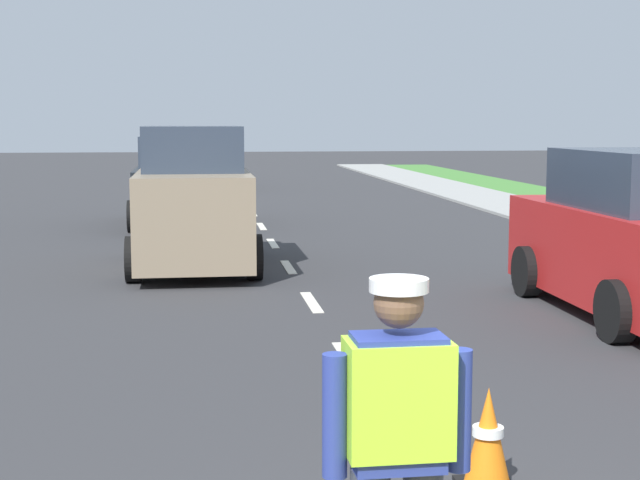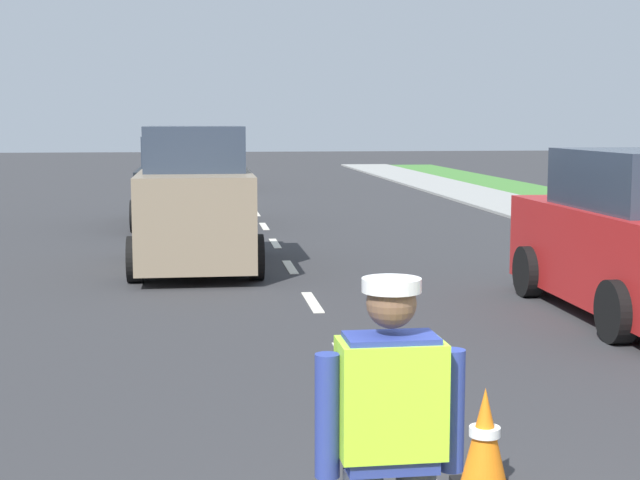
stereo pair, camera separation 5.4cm
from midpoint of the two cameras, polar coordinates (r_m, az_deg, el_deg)
ground_plane at (r=24.53m, az=-4.14°, el=1.65°), size 96.00×96.00×0.00m
lane_center_line at (r=28.71m, az=-4.65°, el=2.46°), size 0.14×46.40×0.01m
road_worker at (r=4.32m, az=4.56°, el=-11.98°), size 0.76×0.38×1.67m
traffic_cone_far at (r=6.30m, az=9.75°, el=-11.63°), size 0.36×0.36×0.66m
car_oncoming_second at (r=21.77m, az=-8.68°, el=3.35°), size 2.00×4.31×2.00m
car_oncoming_third at (r=33.46m, az=-7.60°, el=4.78°), size 1.90×4.09×2.15m
car_oncoming_lead at (r=15.27m, az=-7.67°, el=2.22°), size 1.99×3.98×2.26m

